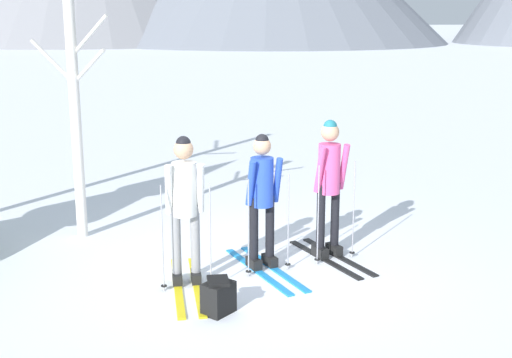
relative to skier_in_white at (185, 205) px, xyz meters
name	(u,v)px	position (x,y,z in m)	size (l,w,h in m)	color
ground_plane	(243,269)	(0.72, 0.37, -0.96)	(400.00, 400.00, 0.00)	white
skier_in_white	(185,205)	(0.00, 0.00, 0.00)	(0.61, 1.79, 1.75)	yellow
skier_in_blue	(262,197)	(0.96, 0.37, -0.04)	(0.80, 1.72, 1.69)	#1E84D1
skier_in_pink	(329,182)	(1.87, 0.65, 0.04)	(0.81, 1.60, 1.80)	black
birch_tree_tall	(76,115)	(-1.35, 2.01, 0.78)	(1.05, 0.46, 3.34)	silver
backpack_on_snow_front	(218,296)	(0.28, -0.86, -0.78)	(0.40, 0.39, 0.38)	black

